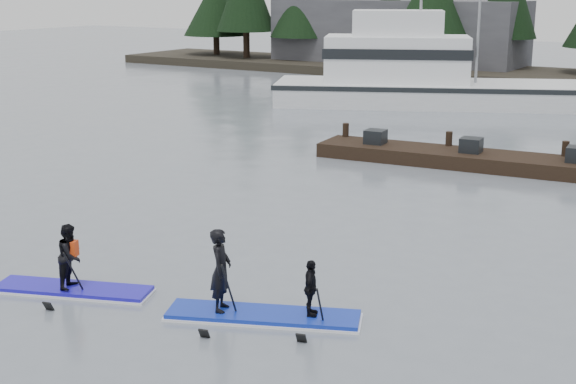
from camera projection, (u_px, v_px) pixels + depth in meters
The scene contains 7 objects.
ground at pixel (124, 315), 15.28m from camera, with size 160.00×160.00×0.00m, color slate.
waterfront_building at pixel (398, 35), 58.03m from camera, with size 18.00×6.00×5.00m, color #4C4C51.
fishing_boat_large at pixel (423, 92), 41.65m from camera, with size 16.65×10.78×9.32m.
floating_dock at pixel (530, 165), 26.85m from camera, with size 14.81×1.97×0.49m, color black.
buoy_a at pixel (282, 98), 44.21m from camera, with size 0.54×0.54×0.54m, color #F3500C.
paddleboard_solo at pixel (72, 269), 16.30m from camera, with size 3.31×1.86×1.88m.
paddleboard_duo at pixel (256, 293), 15.02m from camera, with size 3.69×2.18×2.25m.
Camera 1 is at (10.10, -10.46, 6.13)m, focal length 50.00 mm.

